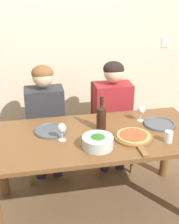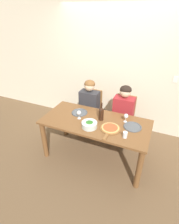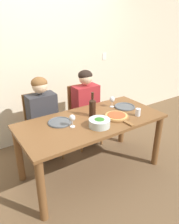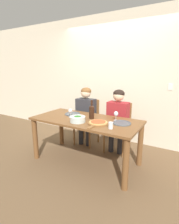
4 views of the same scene
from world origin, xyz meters
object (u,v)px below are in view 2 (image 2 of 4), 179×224
dinner_plate_left (80,112)px  chair_left (91,111)px  wine_bottle (101,113)px  dinner_plate_right (133,127)px  pizza_on_board (110,128)px  broccoli_bowl (89,125)px  water_tumbler (125,135)px  wine_glass_right (126,116)px  chair_right (123,118)px  person_man (123,110)px  person_woman (89,103)px  wine_glass_left (79,113)px

dinner_plate_left → chair_left: bearing=92.0°
wine_bottle → dinner_plate_left: wine_bottle is taller
wine_bottle → dinner_plate_right: 0.54m
dinner_plate_left → pizza_on_board: 0.70m
dinner_plate_right → pizza_on_board: size_ratio=0.62×
broccoli_bowl → pizza_on_board: broccoli_bowl is taller
pizza_on_board → water_tumbler: (0.25, -0.10, 0.03)m
wine_glass_right → chair_right: bearing=104.4°
person_man → pizza_on_board: 0.74m
water_tumbler → pizza_on_board: bearing=157.8°
person_woman → dinner_plate_right: 1.12m
chair_left → broccoli_bowl: 1.04m
person_man → wine_bottle: 0.61m
person_woman → wine_bottle: (0.45, -0.53, 0.17)m
pizza_on_board → water_tumbler: 0.28m
broccoli_bowl → wine_glass_right: wine_glass_right is taller
person_woman → wine_glass_left: 0.67m
pizza_on_board → wine_glass_left: size_ratio=3.02×
water_tumbler → wine_bottle: bearing=147.4°
person_man → person_woman: bearing=180.0°
chair_left → person_man: bearing=-9.3°
chair_right → wine_glass_left: (-0.60, -0.76, 0.37)m
broccoli_bowl → dinner_plate_left: (-0.34, 0.33, -0.04)m
chair_right → broccoli_bowl: size_ratio=3.87×
chair_left → wine_glass_right: (0.84, -0.55, 0.37)m
wine_glass_right → water_tumbler: (0.09, -0.41, -0.06)m
pizza_on_board → wine_glass_right: wine_glass_right is taller
chair_left → wine_glass_left: chair_left is taller
pizza_on_board → wine_glass_left: wine_glass_left is taller
broccoli_bowl → person_man: bearing=67.0°
person_man → pizza_on_board: size_ratio=2.66×
broccoli_bowl → water_tumbler: 0.57m
dinner_plate_right → wine_glass_right: wine_glass_right is taller
chair_left → person_man: 0.75m
person_woman → chair_left: bearing=90.0°
chair_left → dinner_plate_right: bearing=-33.6°
chair_left → person_woman: 0.26m
dinner_plate_left → wine_glass_right: wine_glass_right is taller
wine_glass_left → water_tumbler: 0.86m
broccoli_bowl → pizza_on_board: (0.32, 0.07, -0.03)m
person_woman → wine_glass_left: person_woman is taller
wine_bottle → water_tumbler: size_ratio=3.32×
chair_left → water_tumbler: bearing=-45.7°
wine_glass_left → dinner_plate_left: bearing=114.4°
chair_right → dinner_plate_left: chair_right is taller
wine_glass_left → chair_right: bearing=51.7°
chair_left → wine_bottle: bearing=-55.1°
person_woman → pizza_on_board: bearing=-47.3°
wine_bottle → wine_glass_right: 0.40m
pizza_on_board → wine_bottle: bearing=138.1°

